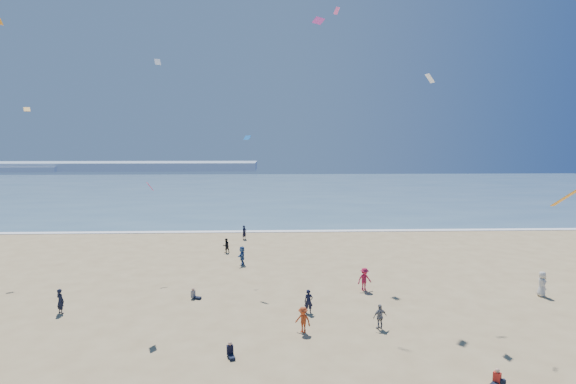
{
  "coord_description": "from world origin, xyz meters",
  "views": [
    {
      "loc": [
        1.25,
        -12.4,
        11.77
      ],
      "look_at": [
        2.0,
        8.0,
        9.43
      ],
      "focal_mm": 28.0,
      "sensor_mm": 36.0,
      "label": 1
    }
  ],
  "objects": [
    {
      "name": "ocean",
      "position": [
        0.0,
        95.0,
        0.03
      ],
      "size": [
        220.0,
        100.0,
        0.06
      ],
      "primitive_type": "cube",
      "color": "#476B84",
      "rests_on": "ground"
    },
    {
      "name": "surf_line",
      "position": [
        0.0,
        45.0,
        0.04
      ],
      "size": [
        220.0,
        1.2,
        0.08
      ],
      "primitive_type": "cube",
      "color": "white",
      "rests_on": "ground"
    },
    {
      "name": "headland_far",
      "position": [
        -60.0,
        170.0,
        1.6
      ],
      "size": [
        110.0,
        20.0,
        3.2
      ],
      "primitive_type": "cube",
      "color": "#7A8EA8",
      "rests_on": "ground"
    },
    {
      "name": "headland_near",
      "position": [
        -100.0,
        165.0,
        1.0
      ],
      "size": [
        40.0,
        14.0,
        2.0
      ],
      "primitive_type": "cube",
      "color": "#7A8EA8",
      "rests_on": "ground"
    },
    {
      "name": "standing_flyers",
      "position": [
        4.59,
        15.24,
        0.87
      ],
      "size": [
        38.41,
        49.48,
        1.92
      ],
      "color": "gray",
      "rests_on": "ground"
    },
    {
      "name": "navy_bag",
      "position": [
        12.33,
        7.63,
        0.17
      ],
      "size": [
        0.28,
        0.18,
        0.34
      ],
      "primitive_type": "cube",
      "color": "black",
      "rests_on": "ground"
    },
    {
      "name": "kites_aloft",
      "position": [
        8.81,
        13.54,
        14.55
      ],
      "size": [
        41.98,
        38.19,
        25.6
      ],
      "color": "white",
      "rests_on": "ground"
    }
  ]
}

